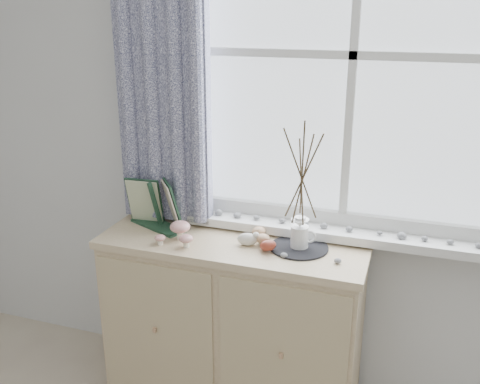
% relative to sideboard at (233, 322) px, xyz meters
% --- Properties ---
extents(sideboard, '(1.20, 0.45, 0.85)m').
position_rel_sideboard_xyz_m(sideboard, '(0.00, 0.00, 0.00)').
color(sideboard, beige).
rests_on(sideboard, ground).
extents(botanical_book, '(0.37, 0.26, 0.24)m').
position_rel_sideboard_xyz_m(botanical_book, '(-0.39, 0.01, 0.54)').
color(botanical_book, '#1C3B28').
rests_on(botanical_book, sideboard).
extents(toadstool_cluster, '(0.18, 0.15, 0.09)m').
position_rel_sideboard_xyz_m(toadstool_cluster, '(-0.22, -0.09, 0.47)').
color(toadstool_cluster, white).
rests_on(toadstool_cluster, sideboard).
extents(wooden_eggs, '(0.14, 0.18, 0.07)m').
position_rel_sideboard_xyz_m(wooden_eggs, '(0.14, 0.00, 0.45)').
color(wooden_eggs, tan).
rests_on(wooden_eggs, sideboard).
extents(songbird_figurine, '(0.13, 0.08, 0.06)m').
position_rel_sideboard_xyz_m(songbird_figurine, '(0.08, -0.02, 0.46)').
color(songbird_figurine, white).
rests_on(songbird_figurine, sideboard).
extents(crocheted_doily, '(0.25, 0.25, 0.01)m').
position_rel_sideboard_xyz_m(crocheted_doily, '(0.30, 0.02, 0.43)').
color(crocheted_doily, black).
rests_on(crocheted_doily, sideboard).
extents(twig_pitcher, '(0.26, 0.26, 0.58)m').
position_rel_sideboard_xyz_m(twig_pitcher, '(0.30, 0.02, 0.76)').
color(twig_pitcher, white).
rests_on(twig_pitcher, crocheted_doily).
extents(sideboard_pebbles, '(0.33, 0.23, 0.02)m').
position_rel_sideboard_xyz_m(sideboard_pebbles, '(0.30, 0.00, 0.43)').
color(sideboard_pebbles, gray).
rests_on(sideboard_pebbles, sideboard).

